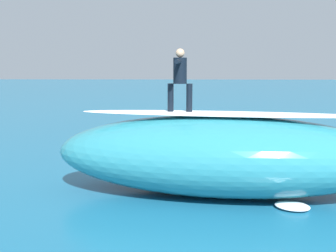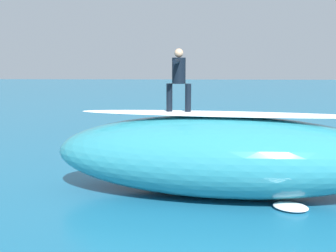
{
  "view_description": "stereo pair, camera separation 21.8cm",
  "coord_description": "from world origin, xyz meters",
  "px_view_note": "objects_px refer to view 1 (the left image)",
  "views": [
    {
      "loc": [
        1.75,
        12.72,
        3.31
      ],
      "look_at": [
        2.03,
        0.76,
        1.45
      ],
      "focal_mm": 45.47,
      "sensor_mm": 36.0,
      "label": 1
    },
    {
      "loc": [
        1.53,
        12.71,
        3.31
      ],
      "look_at": [
        2.03,
        0.76,
        1.45
      ],
      "focal_mm": 45.47,
      "sensor_mm": 36.0,
      "label": 2
    }
  ],
  "objects_px": {
    "surfer_riding": "(180,75)",
    "surfer_paddling": "(156,154)",
    "surfboard_riding": "(180,113)",
    "surfboard_paddling": "(159,161)"
  },
  "relations": [
    {
      "from": "surfboard_riding",
      "to": "surfer_paddling",
      "type": "bearing_deg",
      "value": -70.44
    },
    {
      "from": "surfer_riding",
      "to": "surfboard_riding",
      "type": "bearing_deg",
      "value": -173.31
    },
    {
      "from": "surfer_riding",
      "to": "surfer_paddling",
      "type": "relative_size",
      "value": 1.05
    },
    {
      "from": "surfboard_riding",
      "to": "surfboard_paddling",
      "type": "xyz_separation_m",
      "value": [
        0.66,
        -3.22,
        -1.97
      ]
    },
    {
      "from": "surfboard_riding",
      "to": "surfer_paddling",
      "type": "xyz_separation_m",
      "value": [
        0.76,
        -3.31,
        -1.78
      ]
    },
    {
      "from": "surfboard_riding",
      "to": "surfer_riding",
      "type": "distance_m",
      "value": 0.93
    },
    {
      "from": "surfboard_riding",
      "to": "surfer_paddling",
      "type": "relative_size",
      "value": 1.25
    },
    {
      "from": "surfboard_riding",
      "to": "surfboard_paddling",
      "type": "height_order",
      "value": "surfboard_riding"
    },
    {
      "from": "surfboard_riding",
      "to": "surfboard_paddling",
      "type": "bearing_deg",
      "value": -71.75
    },
    {
      "from": "surfboard_riding",
      "to": "surfer_riding",
      "type": "height_order",
      "value": "surfer_riding"
    }
  ]
}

